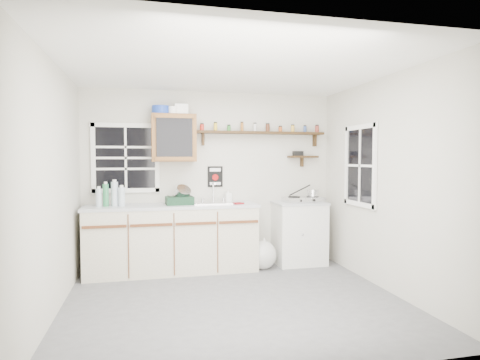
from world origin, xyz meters
name	(u,v)px	position (x,y,z in m)	size (l,w,h in m)	color
room	(235,186)	(0.00, 0.00, 1.25)	(3.64, 3.24, 2.54)	#525254
main_cabinet	(173,238)	(-0.58, 1.30, 0.46)	(2.31, 0.63, 0.92)	#BAB19A
right_cabinet	(299,233)	(1.25, 1.32, 0.46)	(0.73, 0.57, 0.91)	silver
sink	(212,203)	(-0.05, 1.30, 0.93)	(0.52, 0.44, 0.29)	silver
upper_cabinet	(174,138)	(-0.55, 1.44, 1.82)	(0.60, 0.32, 0.65)	brown
upper_cabinet_clutter	(169,110)	(-0.61, 1.44, 2.21)	(0.49, 0.24, 0.14)	#1837A1
spice_shelf	(262,132)	(0.73, 1.51, 1.93)	(1.91, 0.18, 0.34)	black
secondary_shelf	(301,156)	(1.36, 1.52, 1.58)	(0.45, 0.16, 0.24)	black
warning_sign	(215,177)	(0.05, 1.59, 1.28)	(0.22, 0.02, 0.30)	black
window_back	(126,158)	(-1.20, 1.59, 1.55)	(0.93, 0.03, 0.98)	black
window_right	(360,166)	(1.79, 0.55, 1.45)	(0.03, 0.78, 1.08)	black
water_bottles	(111,195)	(-1.37, 1.29, 1.06)	(0.37, 0.12, 0.35)	#ACBDC9
dish_rack	(181,198)	(-0.48, 1.28, 1.01)	(0.38, 0.30, 0.27)	black
soap_bottle	(228,195)	(0.23, 1.52, 1.01)	(0.08, 0.09, 0.19)	silver
rag	(238,203)	(0.29, 1.16, 0.93)	(0.13, 0.11, 0.02)	maroon
hotplate	(303,199)	(1.31, 1.30, 0.95)	(0.60, 0.35, 0.08)	silver
saucepan	(312,193)	(1.44, 1.31, 1.04)	(0.42, 0.18, 0.18)	silver
trash_bag	(263,255)	(0.65, 1.16, 0.20)	(0.40, 0.36, 0.46)	silver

